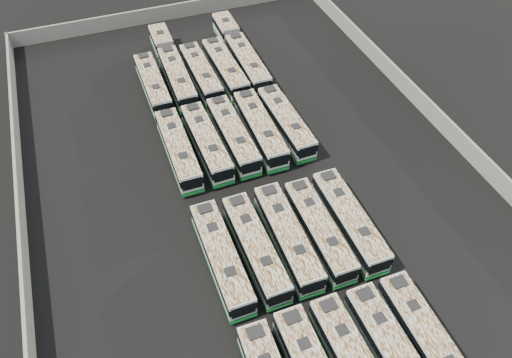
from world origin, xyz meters
name	(u,v)px	position (x,y,z in m)	size (l,w,h in m)	color
ground	(259,188)	(0.00, 0.00, 0.00)	(140.00, 140.00, 0.00)	black
perimeter_wall	(259,180)	(0.00, 0.00, 1.10)	(45.20, 73.20, 2.20)	slate
bus_front_right	(393,354)	(2.79, -20.41, 1.56)	(2.43, 10.86, 3.05)	silver
bus_front_far_right	(427,340)	(5.72, -20.36, 1.55)	(2.39, 10.78, 3.03)	silver
bus_midfront_far_left	(222,258)	(-6.38, -7.87, 1.59)	(2.38, 11.07, 3.12)	silver
bus_midfront_left	(256,248)	(-3.33, -7.95, 1.58)	(2.46, 10.98, 3.08)	silver
bus_midfront_center	(288,237)	(-0.27, -7.88, 1.59)	(2.53, 11.11, 3.12)	silver
bus_midfront_right	(319,230)	(2.69, -8.10, 1.55)	(2.35, 10.80, 3.04)	silver
bus_midfront_far_right	(349,221)	(5.70, -8.11, 1.59)	(2.42, 11.08, 3.12)	silver
bus_midback_far_left	(179,150)	(-6.42, 6.55, 1.59)	(2.40, 11.03, 3.10)	silver
bus_midback_left	(207,143)	(-3.37, 6.56, 1.59)	(2.56, 11.08, 3.11)	silver
bus_midback_center	(233,135)	(-0.39, 6.68, 1.60)	(2.48, 11.12, 3.13)	silver
bus_midback_right	(260,129)	(2.69, 6.59, 1.62)	(2.59, 11.28, 3.16)	silver
bus_midback_far_right	(286,122)	(5.77, 6.69, 1.57)	(2.54, 10.95, 3.07)	silver
bus_back_far_left	(153,85)	(-6.38, 18.82, 1.54)	(2.31, 10.73, 3.02)	silver
bus_back_left	(172,66)	(-3.28, 21.90, 1.58)	(2.59, 17.13, 3.10)	silver
bus_back_center	(201,74)	(-0.36, 18.89, 1.57)	(2.47, 10.95, 3.07)	silver
bus_back_right	(225,69)	(2.73, 18.79, 1.62)	(2.60, 11.26, 3.16)	silver
bus_back_far_right	(240,52)	(5.77, 21.83, 1.60)	(2.59, 17.31, 3.13)	silver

